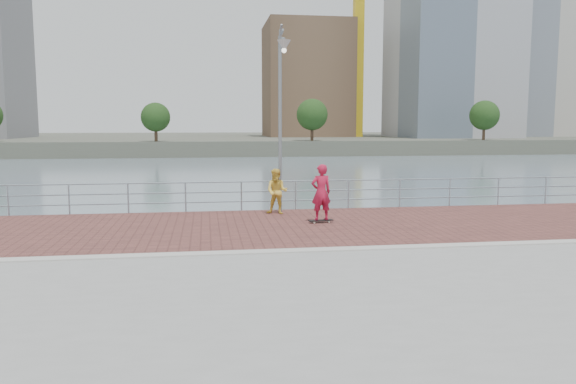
{
  "coord_description": "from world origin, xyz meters",
  "views": [
    {
      "loc": [
        -2.32,
        -13.79,
        3.24
      ],
      "look_at": [
        0.0,
        2.0,
        1.3
      ],
      "focal_mm": 35.0,
      "sensor_mm": 36.0,
      "label": 1
    }
  ],
  "objects": [
    {
      "name": "water",
      "position": [
        0.0,
        0.0,
        -2.0
      ],
      "size": [
        400.0,
        400.0,
        0.0
      ],
      "primitive_type": "plane",
      "color": "slate",
      "rests_on": "ground"
    },
    {
      "name": "bystander",
      "position": [
        0.19,
        6.01,
        0.83
      ],
      "size": [
        0.96,
        0.86,
        1.63
      ],
      "primitive_type": "imported",
      "rotation": [
        0.0,
        0.0,
        -0.36
      ],
      "color": "yellow",
      "rests_on": "brick_lane"
    },
    {
      "name": "guardrail",
      "position": [
        0.0,
        7.0,
        0.69
      ],
      "size": [
        39.06,
        0.06,
        1.13
      ],
      "color": "#8C9EA8",
      "rests_on": "brick_lane"
    },
    {
      "name": "skateboard",
      "position": [
        1.39,
        4.0,
        0.09
      ],
      "size": [
        0.83,
        0.33,
        0.09
      ],
      "rotation": [
        0.0,
        0.0,
        0.15
      ],
      "color": "black",
      "rests_on": "brick_lane"
    },
    {
      "name": "street_lamp",
      "position": [
        0.37,
        6.03,
        4.54
      ],
      "size": [
        0.47,
        1.35,
        6.39
      ],
      "color": "gray",
      "rests_on": "brick_lane"
    },
    {
      "name": "brick_lane",
      "position": [
        0.0,
        3.6,
        0.01
      ],
      "size": [
        40.0,
        6.8,
        0.02
      ],
      "primitive_type": "cube",
      "color": "brown",
      "rests_on": "seawall"
    },
    {
      "name": "far_shore",
      "position": [
        0.0,
        122.5,
        -0.75
      ],
      "size": [
        320.0,
        95.0,
        2.5
      ],
      "primitive_type": "cube",
      "color": "#4C5142",
      "rests_on": "ground"
    },
    {
      "name": "shoreline_trees",
      "position": [
        17.23,
        77.0,
        4.47
      ],
      "size": [
        169.69,
        5.12,
        6.83
      ],
      "color": "#473323",
      "rests_on": "far_shore"
    },
    {
      "name": "skyline",
      "position": [
        28.83,
        104.36,
        23.85
      ],
      "size": [
        233.0,
        41.0,
        61.0
      ],
      "color": "#ADA38E",
      "rests_on": "far_shore"
    },
    {
      "name": "skateboarder",
      "position": [
        1.39,
        4.0,
        1.02
      ],
      "size": [
        0.73,
        0.54,
        1.84
      ],
      "primitive_type": "imported",
      "rotation": [
        0.0,
        0.0,
        3.29
      ],
      "color": "#B41838",
      "rests_on": "skateboard"
    },
    {
      "name": "curb",
      "position": [
        0.0,
        0.0,
        0.03
      ],
      "size": [
        40.0,
        0.4,
        0.06
      ],
      "primitive_type": "cube",
      "color": "#B7B5AD",
      "rests_on": "seawall"
    },
    {
      "name": "seawall",
      "position": [
        0.0,
        -5.0,
        -1.0
      ],
      "size": [
        40.0,
        24.0,
        2.0
      ],
      "primitive_type": "cube",
      "color": "gray",
      "rests_on": "ground"
    }
  ]
}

